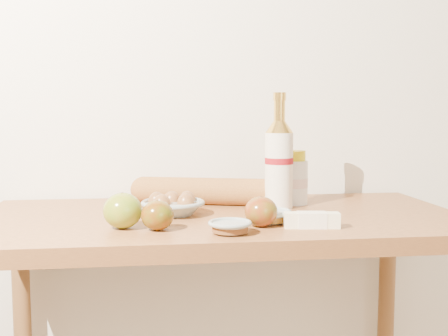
{
  "coord_description": "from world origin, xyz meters",
  "views": [
    {
      "loc": [
        -0.18,
        -0.19,
        1.16
      ],
      "look_at": [
        0.0,
        1.15,
        1.02
      ],
      "focal_mm": 45.0,
      "sensor_mm": 36.0,
      "label": 1
    }
  ],
  "objects_px": {
    "bourbon_bottle": "(279,162)",
    "baguette": "(209,191)",
    "egg_bowl": "(173,206)",
    "table": "(222,263)",
    "cream_bottle": "(294,179)"
  },
  "relations": [
    {
      "from": "table",
      "to": "cream_bottle",
      "type": "relative_size",
      "value": 8.05
    },
    {
      "from": "baguette",
      "to": "bourbon_bottle",
      "type": "bearing_deg",
      "value": -7.48
    },
    {
      "from": "bourbon_bottle",
      "to": "egg_bowl",
      "type": "bearing_deg",
      "value": -155.23
    },
    {
      "from": "baguette",
      "to": "egg_bowl",
      "type": "bearing_deg",
      "value": -110.86
    },
    {
      "from": "cream_bottle",
      "to": "table",
      "type": "bearing_deg",
      "value": -134.23
    },
    {
      "from": "bourbon_bottle",
      "to": "baguette",
      "type": "height_order",
      "value": "bourbon_bottle"
    },
    {
      "from": "table",
      "to": "baguette",
      "type": "xyz_separation_m",
      "value": [
        -0.02,
        0.15,
        0.16
      ]
    },
    {
      "from": "table",
      "to": "egg_bowl",
      "type": "relative_size",
      "value": 7.09
    },
    {
      "from": "table",
      "to": "bourbon_bottle",
      "type": "distance_m",
      "value": 0.3
    },
    {
      "from": "table",
      "to": "cream_bottle",
      "type": "height_order",
      "value": "cream_bottle"
    },
    {
      "from": "egg_bowl",
      "to": "bourbon_bottle",
      "type": "bearing_deg",
      "value": 12.37
    },
    {
      "from": "cream_bottle",
      "to": "baguette",
      "type": "xyz_separation_m",
      "value": [
        -0.23,
        0.02,
        -0.03
      ]
    },
    {
      "from": "egg_bowl",
      "to": "table",
      "type": "bearing_deg",
      "value": -5.45
    },
    {
      "from": "egg_bowl",
      "to": "baguette",
      "type": "relative_size",
      "value": 0.38
    },
    {
      "from": "bourbon_bottle",
      "to": "cream_bottle",
      "type": "height_order",
      "value": "bourbon_bottle"
    }
  ]
}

